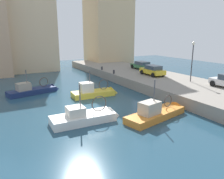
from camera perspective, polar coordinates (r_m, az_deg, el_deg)
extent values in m
plane|color=navy|center=(21.52, -3.63, -4.83)|extent=(80.00, 80.00, 0.00)
cube|color=gray|center=(28.01, 18.14, 0.25)|extent=(9.00, 56.00, 1.20)
cube|color=navy|center=(28.29, -19.75, -1.00)|extent=(5.84, 2.98, 1.17)
cone|color=navy|center=(29.57, -14.15, 0.05)|extent=(1.24, 1.71, 1.54)
cube|color=#896B4C|center=(28.16, -19.84, 0.03)|extent=(5.59, 2.79, 0.08)
cube|color=gray|center=(27.72, -21.75, 0.66)|extent=(1.71, 1.43, 0.88)
cylinder|color=#4C4C51|center=(27.73, -21.02, 2.29)|extent=(0.10, 0.10, 2.43)
torus|color=#3F3833|center=(28.63, -17.07, 1.87)|extent=(1.13, 0.35, 1.14)
sphere|color=white|center=(28.55, -23.61, -0.86)|extent=(0.32, 0.32, 0.32)
cube|color=orange|center=(19.46, 11.07, -7.18)|extent=(6.26, 3.09, 1.15)
cone|color=orange|center=(22.07, 16.45, -4.91)|extent=(1.24, 1.80, 1.65)
cube|color=#9E7A51|center=(19.28, 11.14, -5.74)|extent=(6.00, 2.89, 0.08)
cube|color=#B7AD99|center=(18.47, 9.64, -4.69)|extent=(1.91, 1.50, 1.06)
cylinder|color=#4C4C51|center=(18.60, 10.75, -1.84)|extent=(0.10, 0.10, 2.85)
torus|color=#3F3833|center=(20.37, 14.14, -2.84)|extent=(1.11, 0.32, 1.12)
sphere|color=white|center=(18.71, 5.21, -7.28)|extent=(0.32, 0.32, 0.32)
cube|color=gold|center=(25.68, -4.86, -1.69)|extent=(4.86, 2.15, 1.19)
cone|color=gold|center=(26.73, 0.61, -1.00)|extent=(0.99, 1.76, 1.71)
cube|color=#B2A893|center=(25.54, -4.89, -0.54)|extent=(4.66, 1.99, 0.08)
cube|color=beige|center=(25.14, -6.58, 0.55)|extent=(1.46, 1.32, 1.09)
cylinder|color=#4C4C51|center=(25.14, -5.72, 2.07)|extent=(0.10, 0.10, 2.44)
torus|color=#3F3833|center=(25.86, -2.16, 1.31)|extent=(1.20, 0.14, 1.20)
sphere|color=white|center=(26.15, -8.62, -1.11)|extent=(0.32, 0.32, 0.32)
cube|color=white|center=(18.40, -7.39, -8.30)|extent=(5.19, 2.12, 1.33)
cone|color=white|center=(19.50, 0.74, -6.86)|extent=(0.94, 1.81, 1.79)
cube|color=#896B4C|center=(18.18, -7.45, -6.55)|extent=(4.98, 1.95, 0.08)
cube|color=beige|center=(17.86, -9.31, -5.59)|extent=(1.38, 1.35, 0.75)
cylinder|color=#4C4C51|center=(17.71, -8.18, -2.77)|extent=(0.10, 0.10, 2.56)
torus|color=#3F3833|center=(18.43, -3.32, -3.63)|extent=(1.32, 0.11, 1.32)
sphere|color=white|center=(18.89, -13.00, -7.29)|extent=(0.32, 0.32, 0.32)
cylinder|color=black|center=(27.53, 24.38, 1.42)|extent=(0.24, 0.65, 0.64)
cylinder|color=black|center=(28.94, 26.61, 1.74)|extent=(0.24, 0.65, 0.64)
cube|color=gold|center=(32.26, 10.29, 4.64)|extent=(1.83, 4.00, 0.62)
cube|color=#384756|center=(32.02, 10.55, 5.61)|extent=(1.58, 2.26, 0.54)
cylinder|color=black|center=(32.87, 7.65, 4.45)|extent=(0.24, 0.65, 0.64)
cylinder|color=black|center=(33.87, 10.06, 4.65)|extent=(0.24, 0.65, 0.64)
cylinder|color=black|center=(30.74, 10.50, 3.67)|extent=(0.24, 0.65, 0.64)
cylinder|color=black|center=(31.80, 12.97, 3.89)|extent=(0.24, 0.65, 0.64)
cube|color=#387547|center=(37.46, 7.53, 5.98)|extent=(1.99, 4.40, 0.53)
cube|color=#384756|center=(37.21, 7.73, 6.74)|extent=(1.67, 2.50, 0.53)
cylinder|color=black|center=(38.27, 5.23, 5.88)|extent=(0.26, 0.65, 0.64)
cylinder|color=black|center=(39.18, 7.43, 6.02)|extent=(0.26, 0.65, 0.64)
cylinder|color=black|center=(35.81, 7.61, 5.25)|extent=(0.26, 0.65, 0.64)
cylinder|color=black|center=(36.77, 9.90, 5.40)|extent=(0.26, 0.65, 0.64)
cylinder|color=#2D2D33|center=(33.07, 0.47, 4.56)|extent=(0.28, 0.28, 0.55)
cylinder|color=#2D2D33|center=(36.57, -2.61, 5.47)|extent=(0.28, 0.28, 0.55)
cylinder|color=#38383D|center=(29.00, 19.79, 6.31)|extent=(0.12, 0.12, 4.50)
sphere|color=#F2EACC|center=(28.80, 20.19, 11.04)|extent=(0.36, 0.36, 0.36)
cube|color=#D1B284|center=(50.41, -1.03, 18.93)|extent=(8.52, 8.04, 22.37)
cube|color=beige|center=(45.59, -20.86, 15.04)|extent=(9.56, 6.58, 16.80)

